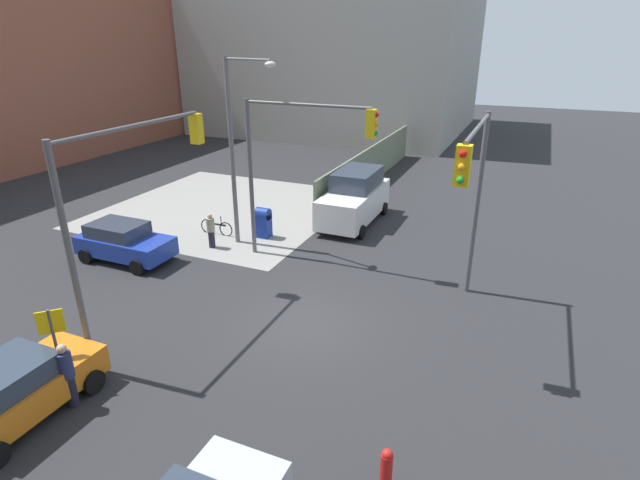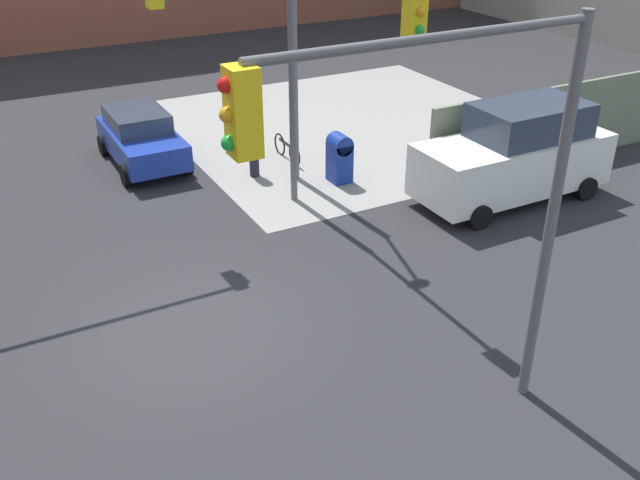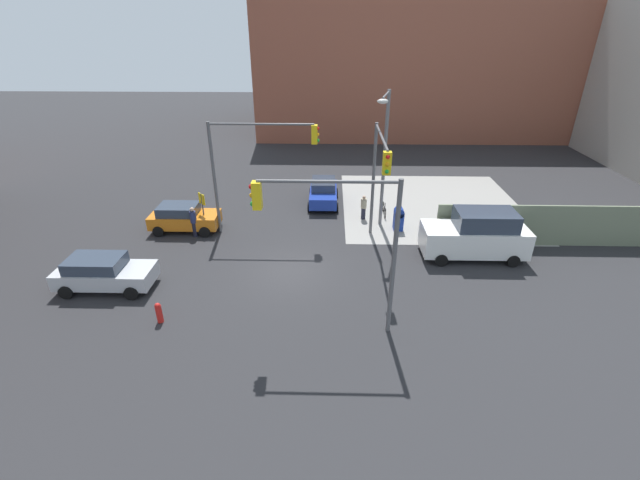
{
  "view_description": "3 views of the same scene",
  "coord_description": "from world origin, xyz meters",
  "px_view_note": "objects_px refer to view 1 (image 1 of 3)",
  "views": [
    {
      "loc": [
        -12.66,
        -6.01,
        8.75
      ],
      "look_at": [
        1.34,
        0.04,
        2.48
      ],
      "focal_mm": 28.0,
      "sensor_mm": 36.0,
      "label": 1
    },
    {
      "loc": [
        -3.26,
        -11.41,
        8.28
      ],
      "look_at": [
        2.6,
        -0.53,
        1.61
      ],
      "focal_mm": 40.0,
      "sensor_mm": 36.0,
      "label": 2
    },
    {
      "loc": [
        2.08,
        -18.45,
        11.32
      ],
      "look_at": [
        1.61,
        0.04,
        1.78
      ],
      "focal_mm": 24.0,
      "sensor_mm": 36.0,
      "label": 3
    }
  ],
  "objects_px": {
    "traffic_signal_nw_corner": "(129,189)",
    "street_lamp_corner": "(237,140)",
    "coupe_orange": "(14,390)",
    "pedestrian_waiting": "(211,230)",
    "traffic_signal_ne_corner": "(296,151)",
    "van_white_delivery": "(355,198)",
    "bicycle_leaning_on_fence": "(217,227)",
    "coupe_blue": "(124,242)",
    "smokestack": "(136,53)",
    "fire_hydrant": "(386,467)",
    "traffic_signal_se_corner": "(473,184)",
    "mailbox_blue": "(263,222)",
    "pedestrian_crossing": "(67,374)"
  },
  "relations": [
    {
      "from": "traffic_signal_nw_corner",
      "to": "street_lamp_corner",
      "type": "distance_m",
      "value": 7.34
    },
    {
      "from": "coupe_orange",
      "to": "pedestrian_waiting",
      "type": "xyz_separation_m",
      "value": [
        10.86,
        1.89,
        -0.03
      ]
    },
    {
      "from": "traffic_signal_ne_corner",
      "to": "van_white_delivery",
      "type": "height_order",
      "value": "traffic_signal_ne_corner"
    },
    {
      "from": "traffic_signal_nw_corner",
      "to": "bicycle_leaning_on_fence",
      "type": "bearing_deg",
      "value": 19.15
    },
    {
      "from": "traffic_signal_ne_corner",
      "to": "van_white_delivery",
      "type": "relative_size",
      "value": 1.2
    },
    {
      "from": "traffic_signal_nw_corner",
      "to": "coupe_blue",
      "type": "height_order",
      "value": "traffic_signal_nw_corner"
    },
    {
      "from": "street_lamp_corner",
      "to": "coupe_orange",
      "type": "relative_size",
      "value": 1.99
    },
    {
      "from": "traffic_signal_ne_corner",
      "to": "pedestrian_waiting",
      "type": "distance_m",
      "value": 5.59
    },
    {
      "from": "smokestack",
      "to": "coupe_blue",
      "type": "height_order",
      "value": "smokestack"
    },
    {
      "from": "traffic_signal_ne_corner",
      "to": "fire_hydrant",
      "type": "xyz_separation_m",
      "value": [
        -9.5,
        -6.63,
        -4.14
      ]
    },
    {
      "from": "traffic_signal_se_corner",
      "to": "bicycle_leaning_on_fence",
      "type": "bearing_deg",
      "value": 75.01
    },
    {
      "from": "traffic_signal_nw_corner",
      "to": "traffic_signal_se_corner",
      "type": "distance_m",
      "value": 10.12
    },
    {
      "from": "coupe_blue",
      "to": "traffic_signal_ne_corner",
      "type": "bearing_deg",
      "value": -66.37
    },
    {
      "from": "smokestack",
      "to": "pedestrian_waiting",
      "type": "xyz_separation_m",
      "value": [
        -22.5,
        -23.5,
        -6.37
      ]
    },
    {
      "from": "traffic_signal_nw_corner",
      "to": "van_white_delivery",
      "type": "xyz_separation_m",
      "value": [
        11.95,
        -2.7,
        -3.38
      ]
    },
    {
      "from": "mailbox_blue",
      "to": "bicycle_leaning_on_fence",
      "type": "height_order",
      "value": "mailbox_blue"
    },
    {
      "from": "traffic_signal_ne_corner",
      "to": "traffic_signal_nw_corner",
      "type": "bearing_deg",
      "value": 162.71
    },
    {
      "from": "fire_hydrant",
      "to": "coupe_blue",
      "type": "xyz_separation_m",
      "value": [
        6.62,
        13.22,
        0.36
      ]
    },
    {
      "from": "mailbox_blue",
      "to": "coupe_orange",
      "type": "relative_size",
      "value": 0.36
    },
    {
      "from": "traffic_signal_se_corner",
      "to": "traffic_signal_ne_corner",
      "type": "relative_size",
      "value": 1.0
    },
    {
      "from": "coupe_blue",
      "to": "street_lamp_corner",
      "type": "bearing_deg",
      "value": -45.67
    },
    {
      "from": "coupe_orange",
      "to": "mailbox_blue",
      "type": "bearing_deg",
      "value": 1.73
    },
    {
      "from": "mailbox_blue",
      "to": "pedestrian_crossing",
      "type": "relative_size",
      "value": 0.79
    },
    {
      "from": "traffic_signal_se_corner",
      "to": "fire_hydrant",
      "type": "xyz_separation_m",
      "value": [
        -7.47,
        0.3,
        -4.14
      ]
    },
    {
      "from": "van_white_delivery",
      "to": "traffic_signal_se_corner",
      "type": "bearing_deg",
      "value": -139.26
    },
    {
      "from": "smokestack",
      "to": "traffic_signal_ne_corner",
      "type": "bearing_deg",
      "value": -128.84
    },
    {
      "from": "smokestack",
      "to": "pedestrian_waiting",
      "type": "distance_m",
      "value": 33.15
    },
    {
      "from": "coupe_orange",
      "to": "pedestrian_waiting",
      "type": "relative_size",
      "value": 2.54
    },
    {
      "from": "coupe_orange",
      "to": "coupe_blue",
      "type": "xyz_separation_m",
      "value": [
        8.27,
        4.41,
        -0.0
      ]
    },
    {
      "from": "traffic_signal_nw_corner",
      "to": "traffic_signal_se_corner",
      "type": "bearing_deg",
      "value": -62.77
    },
    {
      "from": "pedestrian_crossing",
      "to": "bicycle_leaning_on_fence",
      "type": "bearing_deg",
      "value": 53.96
    },
    {
      "from": "traffic_signal_ne_corner",
      "to": "pedestrian_crossing",
      "type": "height_order",
      "value": "traffic_signal_ne_corner"
    },
    {
      "from": "traffic_signal_nw_corner",
      "to": "traffic_signal_ne_corner",
      "type": "height_order",
      "value": "same"
    },
    {
      "from": "pedestrian_crossing",
      "to": "pedestrian_waiting",
      "type": "height_order",
      "value": "pedestrian_crossing"
    },
    {
      "from": "pedestrian_waiting",
      "to": "mailbox_blue",
      "type": "bearing_deg",
      "value": -60.56
    },
    {
      "from": "traffic_signal_se_corner",
      "to": "fire_hydrant",
      "type": "relative_size",
      "value": 6.91
    },
    {
      "from": "pedestrian_crossing",
      "to": "street_lamp_corner",
      "type": "bearing_deg",
      "value": 45.93
    },
    {
      "from": "traffic_signal_nw_corner",
      "to": "bicycle_leaning_on_fence",
      "type": "relative_size",
      "value": 3.71
    },
    {
      "from": "mailbox_blue",
      "to": "traffic_signal_se_corner",
      "type": "bearing_deg",
      "value": -111.45
    },
    {
      "from": "traffic_signal_se_corner",
      "to": "coupe_blue",
      "type": "bearing_deg",
      "value": 93.6
    },
    {
      "from": "coupe_orange",
      "to": "pedestrian_waiting",
      "type": "height_order",
      "value": "coupe_orange"
    },
    {
      "from": "coupe_blue",
      "to": "pedestrian_waiting",
      "type": "distance_m",
      "value": 3.61
    },
    {
      "from": "coupe_blue",
      "to": "pedestrian_crossing",
      "type": "distance_m",
      "value": 9.07
    },
    {
      "from": "bicycle_leaning_on_fence",
      "to": "traffic_signal_ne_corner",
      "type": "bearing_deg",
      "value": -102.98
    },
    {
      "from": "traffic_signal_nw_corner",
      "to": "mailbox_blue",
      "type": "relative_size",
      "value": 4.55
    },
    {
      "from": "smokestack",
      "to": "coupe_orange",
      "type": "relative_size",
      "value": 3.58
    },
    {
      "from": "smokestack",
      "to": "bicycle_leaning_on_fence",
      "type": "xyz_separation_m",
      "value": [
        -21.1,
        -22.8,
        -6.84
      ]
    },
    {
      "from": "traffic_signal_nw_corner",
      "to": "van_white_delivery",
      "type": "height_order",
      "value": "traffic_signal_nw_corner"
    },
    {
      "from": "fire_hydrant",
      "to": "pedestrian_waiting",
      "type": "height_order",
      "value": "pedestrian_waiting"
    },
    {
      "from": "mailbox_blue",
      "to": "pedestrian_crossing",
      "type": "distance_m",
      "value": 12.06
    }
  ]
}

